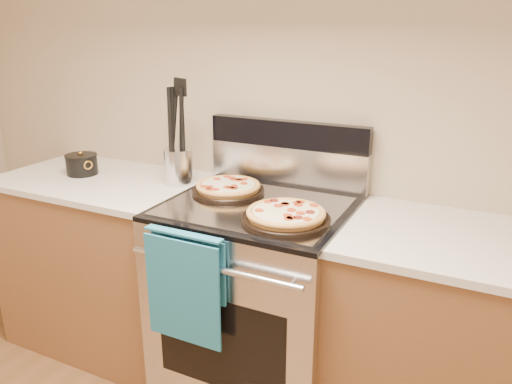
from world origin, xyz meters
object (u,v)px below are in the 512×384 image
at_px(saucepan, 82,165).
at_px(pepperoni_pizza_front, 286,215).
at_px(range_body, 258,304).
at_px(utensil_crock, 178,166).
at_px(pepperoni_pizza_back, 228,188).

bearing_deg(saucepan, pepperoni_pizza_front, -8.10).
xyz_separation_m(range_body, utensil_crock, (-0.48, 0.12, 0.54)).
bearing_deg(range_body, pepperoni_pizza_front, -35.84).
distance_m(range_body, utensil_crock, 0.74).
bearing_deg(range_body, utensil_crock, 165.47).
height_order(pepperoni_pizza_back, utensil_crock, utensil_crock).
distance_m(pepperoni_pizza_back, saucepan, 0.83).
height_order(range_body, pepperoni_pizza_front, pepperoni_pizza_front).
relative_size(pepperoni_pizza_back, utensil_crock, 1.86).
bearing_deg(utensil_crock, saucepan, -170.87).
bearing_deg(pepperoni_pizza_front, range_body, 144.16).
xyz_separation_m(pepperoni_pizza_front, saucepan, (-1.19, 0.17, 0.01)).
bearing_deg(range_body, saucepan, 177.77).
distance_m(pepperoni_pizza_back, pepperoni_pizza_front, 0.41).
relative_size(pepperoni_pizza_back, pepperoni_pizza_front, 0.95).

